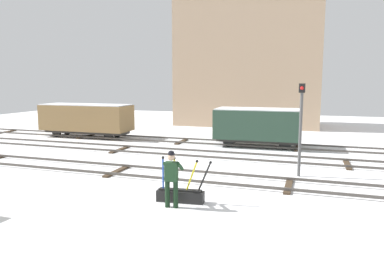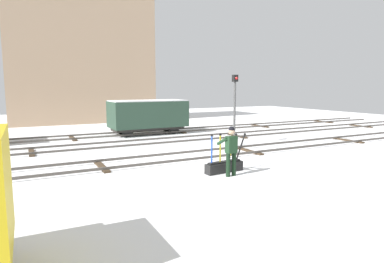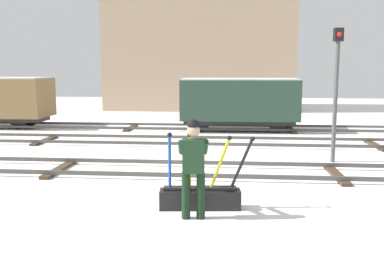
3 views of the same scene
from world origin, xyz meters
The scene contains 9 objects.
ground_plane centered at (0.00, 0.00, 0.00)m, with size 60.00×60.00×0.00m, color white.
track_main_line centered at (0.00, 0.00, 0.11)m, with size 44.00×1.94×0.18m.
track_siding_near centered at (0.00, 4.38, 0.11)m, with size 44.00×1.94×0.18m.
track_siding_far centered at (0.00, 8.03, 0.11)m, with size 44.00×1.94×0.18m.
switch_lever_frame centered at (0.35, -2.75, 0.25)m, with size 1.78×0.50×1.45m.
rail_worker centered at (0.26, -3.29, 1.00)m, with size 0.58×0.67×1.76m.
signal_post centered at (3.81, 1.73, 2.29)m, with size 0.24×0.32×3.73m.
apartment_building centered at (-1.17, 18.67, 6.11)m, with size 12.30×5.52×12.20m.
freight_car_near_switch centered at (1.26, 8.03, 1.30)m, with size 4.98×2.39×2.24m.
Camera 3 is at (0.89, -10.58, 2.60)m, focal length 40.22 mm.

